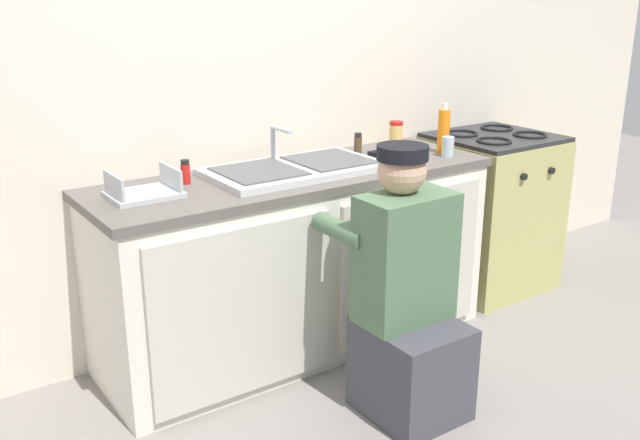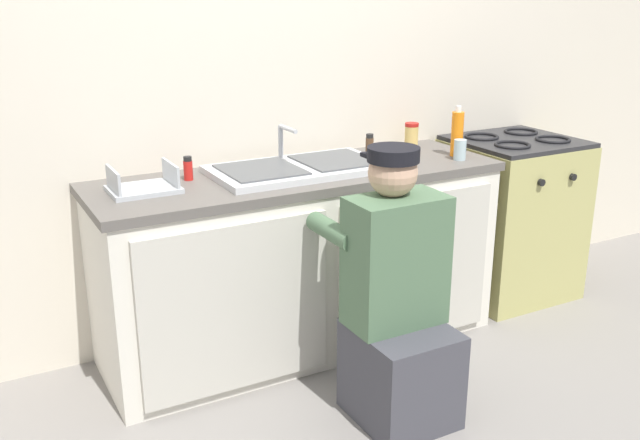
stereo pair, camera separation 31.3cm
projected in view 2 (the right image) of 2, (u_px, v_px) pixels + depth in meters
ground_plane at (330, 369)px, 3.27m from camera, size 12.00×12.00×0.00m
back_wall at (265, 79)px, 3.42m from camera, size 6.00×0.10×2.50m
counter_cabinet at (301, 265)px, 3.38m from camera, size 1.88×0.62×0.83m
countertop at (299, 176)px, 3.26m from camera, size 1.92×0.62×0.04m
sink_double_basin at (299, 168)px, 3.25m from camera, size 0.80×0.44×0.19m
stove_range at (510, 217)px, 3.98m from camera, size 0.64×0.62×0.90m
plumber_person at (397, 310)px, 2.81m from camera, size 0.42×0.61×1.10m
spice_bottle_red at (188, 169)px, 3.10m from camera, size 0.04×0.04×0.10m
condiment_jar at (411, 135)px, 3.73m from camera, size 0.07×0.07×0.13m
soap_bottle_orange at (457, 133)px, 3.52m from camera, size 0.06×0.06×0.25m
dish_rack_tray at (143, 186)px, 2.93m from camera, size 0.28×0.22×0.11m
water_glass at (460, 150)px, 3.46m from camera, size 0.06×0.06×0.10m
spice_bottle_pepper at (370, 145)px, 3.57m from camera, size 0.04×0.04×0.10m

